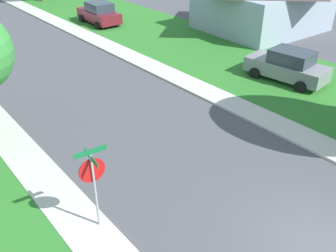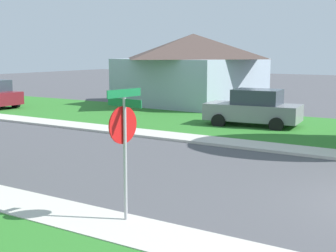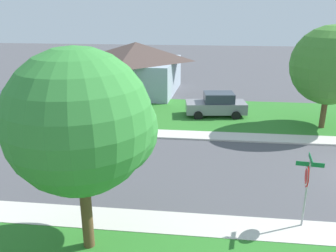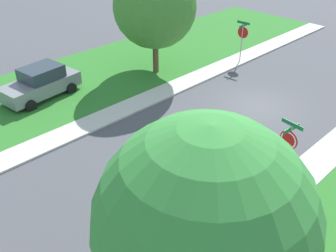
% 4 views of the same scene
% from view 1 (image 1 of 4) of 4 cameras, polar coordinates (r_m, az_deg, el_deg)
% --- Properties ---
extents(ground_plane, '(120.00, 120.00, 0.00)m').
position_cam_1_polar(ground_plane, '(11.61, 22.81, -17.20)').
color(ground_plane, '#4C4C51').
extents(sidewalk_east, '(1.40, 56.00, 0.10)m').
position_cam_1_polar(sidewalk_east, '(20.92, 0.69, 7.78)').
color(sidewalk_east, beige).
rests_on(sidewalk_east, ground).
extents(lawn_east, '(8.00, 56.00, 0.08)m').
position_cam_1_polar(lawn_east, '(24.03, 9.41, 10.43)').
color(lawn_east, '#2D7528').
rests_on(lawn_east, ground).
extents(sidewalk_west, '(1.40, 56.00, 0.10)m').
position_cam_1_polar(sidewalk_west, '(17.05, -24.17, -0.75)').
color(sidewalk_west, beige).
rests_on(sidewalk_west, ground).
extents(stop_sign_far_corner, '(0.92, 0.92, 2.77)m').
position_cam_1_polar(stop_sign_far_corner, '(10.33, -11.52, -7.52)').
color(stop_sign_far_corner, '#9E9EA3').
rests_on(stop_sign_far_corner, ground).
extents(car_maroon_behind_trees, '(2.15, 4.36, 1.76)m').
position_cam_1_polar(car_maroon_behind_trees, '(31.49, -10.60, 16.72)').
color(car_maroon_behind_trees, maroon).
rests_on(car_maroon_behind_trees, ground).
extents(car_grey_near_corner, '(2.42, 4.48, 1.76)m').
position_cam_1_polar(car_grey_near_corner, '(21.04, 17.98, 8.83)').
color(car_grey_near_corner, gray).
rests_on(car_grey_near_corner, ground).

